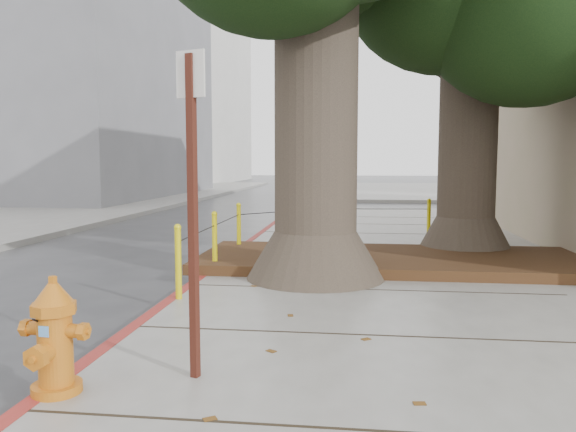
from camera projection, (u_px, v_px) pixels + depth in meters
The scene contains 11 objects.
ground at pixel (325, 348), 5.62m from camera, with size 140.00×140.00×0.00m, color #28282B.
sidewalk_far at pixel (450, 191), 34.51m from camera, with size 16.00×20.00×0.15m, color slate.
curb_red at pixel (200, 282), 8.33m from camera, with size 0.14×26.00×0.16m, color maroon.
planter_bed at pixel (392, 260), 9.34m from camera, with size 6.40×2.60×0.16m, color black.
building_far_grey at pixel (57, 80), 28.60m from camera, with size 12.00×16.00×12.00m, color slate.
building_far_white at pixel (168, 100), 51.42m from camera, with size 12.00×18.00×15.00m, color silver.
bollard_ring at pixel (291, 229), 9.98m from camera, with size 3.79×5.39×0.95m.
fire_hydrant at pixel (54, 337), 4.13m from camera, with size 0.46×0.42×0.88m.
signpost at pixel (193, 196), 4.34m from camera, with size 0.25×0.10×2.55m.
car_silver at pixel (506, 195), 22.59m from camera, with size 1.25×3.11×1.06m, color #A5A4A9.
car_dark at pixel (105, 187), 26.16m from camera, with size 1.93×4.74×1.38m, color black.
Camera 1 is at (0.30, -5.47, 1.86)m, focal length 35.00 mm.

